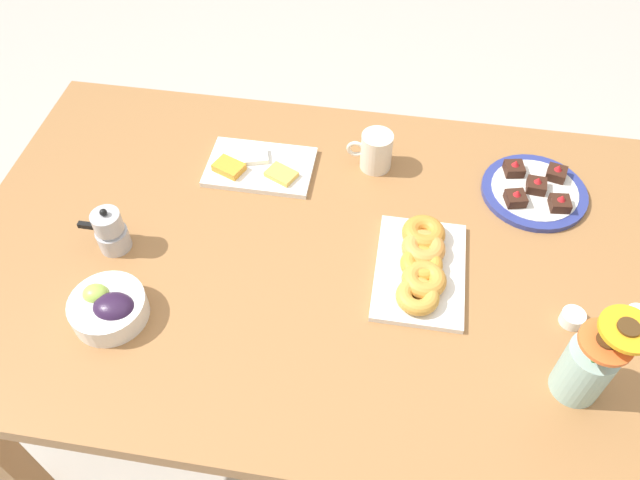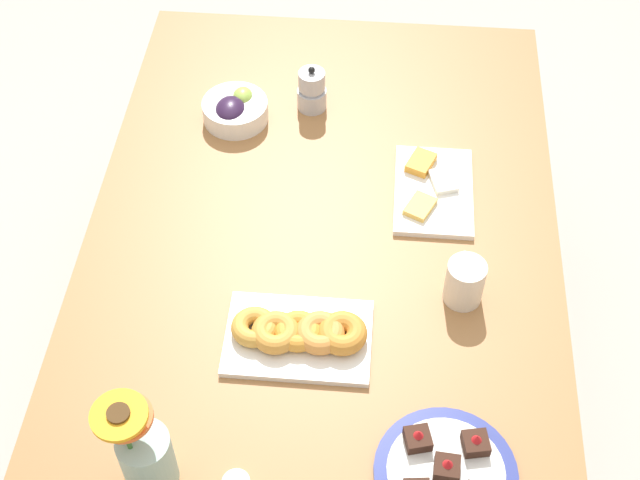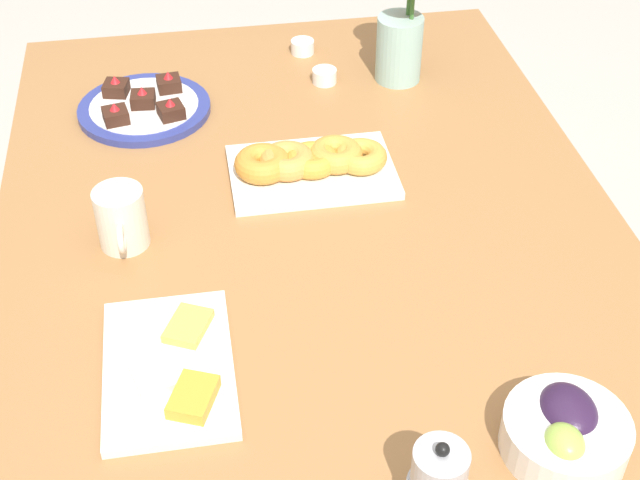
{
  "view_description": "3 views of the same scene",
  "coord_description": "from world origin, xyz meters",
  "views": [
    {
      "loc": [
        -0.14,
        0.85,
        1.82
      ],
      "look_at": [
        0.0,
        0.0,
        0.78
      ],
      "focal_mm": 35.0,
      "sensor_mm": 36.0,
      "label": 1
    },
    {
      "loc": [
        -1.17,
        -0.1,
        2.17
      ],
      "look_at": [
        0.0,
        0.0,
        0.78
      ],
      "focal_mm": 50.0,
      "sensor_mm": 36.0,
      "label": 2
    },
    {
      "loc": [
        1.01,
        -0.17,
        1.63
      ],
      "look_at": [
        0.0,
        0.0,
        0.78
      ],
      "focal_mm": 50.0,
      "sensor_mm": 36.0,
      "label": 3
    }
  ],
  "objects": [
    {
      "name": "dining_table",
      "position": [
        0.0,
        0.0,
        0.65
      ],
      "size": [
        1.6,
        1.0,
        0.74
      ],
      "color": "#9E6B3D",
      "rests_on": "ground_plane"
    },
    {
      "name": "flower_vase",
      "position": [
        -0.52,
        0.25,
        0.82
      ],
      "size": [
        0.11,
        0.11,
        0.24
      ],
      "color": "#99C1B7",
      "rests_on": "dining_table"
    },
    {
      "name": "dessert_plate",
      "position": [
        -0.48,
        -0.26,
        0.75
      ],
      "size": [
        0.25,
        0.25,
        0.05
      ],
      "color": "navy",
      "rests_on": "dining_table"
    },
    {
      "name": "grape_bowl",
      "position": [
        0.39,
        0.23,
        0.77
      ],
      "size": [
        0.15,
        0.15,
        0.07
      ],
      "color": "white",
      "rests_on": "dining_table"
    },
    {
      "name": "cheese_platter",
      "position": [
        0.19,
        -0.23,
        0.75
      ],
      "size": [
        0.26,
        0.17,
        0.03
      ],
      "color": "white",
      "rests_on": "dining_table"
    },
    {
      "name": "jam_cup_honey",
      "position": [
        -0.66,
        0.07,
        0.76
      ],
      "size": [
        0.05,
        0.05,
        0.03
      ],
      "color": "white",
      "rests_on": "dining_table"
    },
    {
      "name": "jam_cup_berry",
      "position": [
        -0.53,
        0.1,
        0.76
      ],
      "size": [
        0.05,
        0.05,
        0.03
      ],
      "color": "white",
      "rests_on": "dining_table"
    },
    {
      "name": "coffee_mug",
      "position": [
        -0.09,
        -0.29,
        0.79
      ],
      "size": [
        0.11,
        0.08,
        0.1
      ],
      "color": "silver",
      "rests_on": "dining_table"
    },
    {
      "name": "croissant_platter",
      "position": [
        -0.22,
        0.02,
        0.76
      ],
      "size": [
        0.19,
        0.29,
        0.05
      ],
      "color": "white",
      "rests_on": "dining_table"
    }
  ]
}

